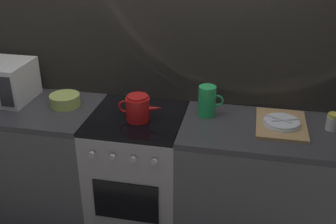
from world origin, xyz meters
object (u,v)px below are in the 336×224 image
stove_unit (139,174)px  spice_jar (333,122)px  kettle (138,108)px  mixing_bowl (65,100)px  dish_pile (281,124)px  pitcher (207,101)px

stove_unit → spice_jar: 1.30m
kettle → mixing_bowl: bearing=169.5°
kettle → dish_pile: bearing=5.9°
dish_pile → spice_jar: bearing=4.2°
kettle → pitcher: pitcher is taller
pitcher → spice_jar: bearing=-2.8°
stove_unit → spice_jar: (1.20, 0.07, 0.50)m
stove_unit → dish_pile: size_ratio=2.25×
pitcher → dish_pile: size_ratio=0.50×
kettle → spice_jar: (1.17, 0.11, -0.03)m
kettle → pitcher: 0.44m
mixing_bowl → spice_jar: size_ratio=1.90×
dish_pile → mixing_bowl: bearing=179.7°
kettle → mixing_bowl: (-0.54, 0.10, -0.04)m
stove_unit → spice_jar: bearing=3.3°
kettle → mixing_bowl: 0.55m
pitcher → mixing_bowl: bearing=-177.0°
stove_unit → pitcher: bearing=13.5°
stove_unit → pitcher: 0.71m
kettle → dish_pile: 0.88m
mixing_bowl → pitcher: pitcher is taller
pitcher → dish_pile: 0.47m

